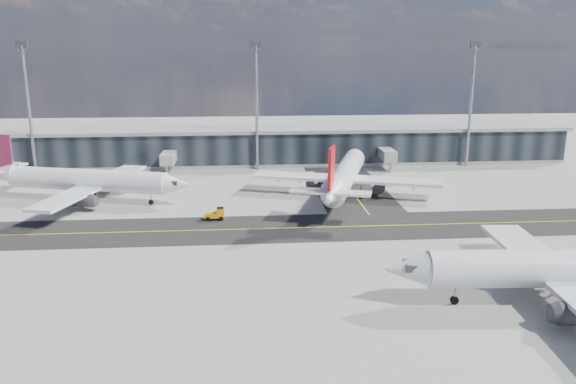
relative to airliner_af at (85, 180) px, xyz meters
name	(u,v)px	position (x,y,z in m)	size (l,w,h in m)	color
ground	(266,237)	(32.29, -22.87, -3.96)	(300.00, 300.00, 0.00)	gray
taxiway_lanes	(287,216)	(36.21, -12.13, -3.95)	(180.00, 63.00, 0.03)	black
terminal_concourse	(257,147)	(32.33, 32.07, 0.13)	(152.00, 19.80, 8.80)	black
floodlight_masts	(257,102)	(32.29, 25.13, 11.64)	(102.50, 0.70, 28.90)	gray
airliner_af	(85,180)	(0.00, 0.00, 0.00)	(39.95, 34.39, 12.00)	white
airliner_redtail	(345,176)	(48.09, -0.94, 0.21)	(36.04, 41.80, 12.64)	white
baggage_tug	(216,214)	(24.48, -13.53, -2.94)	(3.25, 1.68, 2.03)	orange
service_van	(312,175)	(43.85, 15.47, -3.31)	(2.15, 4.67, 1.30)	white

